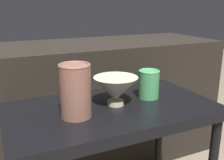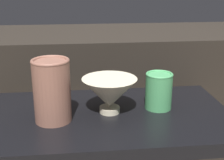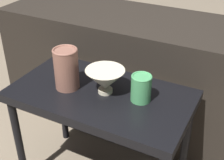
{
  "view_description": "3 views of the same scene",
  "coord_description": "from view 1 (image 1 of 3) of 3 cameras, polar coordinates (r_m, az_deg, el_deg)",
  "views": [
    {
      "loc": [
        -0.38,
        -0.82,
        0.89
      ],
      "look_at": [
        0.01,
        0.02,
        0.62
      ],
      "focal_mm": 42.0,
      "sensor_mm": 36.0,
      "label": 1
    },
    {
      "loc": [
        -0.07,
        -0.86,
        0.92
      ],
      "look_at": [
        0.03,
        0.01,
        0.63
      ],
      "focal_mm": 50.0,
      "sensor_mm": 36.0,
      "label": 2
    },
    {
      "loc": [
        0.56,
        -0.96,
        1.25
      ],
      "look_at": [
        0.05,
        0.01,
        0.59
      ],
      "focal_mm": 50.0,
      "sensor_mm": 36.0,
      "label": 3
    }
  ],
  "objects": [
    {
      "name": "table",
      "position": [
        1.0,
        0.06,
        -9.03
      ],
      "size": [
        0.77,
        0.43,
        0.53
      ],
      "color": "black",
      "rests_on": "ground_plane"
    },
    {
      "name": "vase_textured_left",
      "position": [
        0.87,
        -7.97,
        -2.16
      ],
      "size": [
        0.11,
        0.11,
        0.18
      ],
      "color": "brown",
      "rests_on": "table"
    },
    {
      "name": "couch_backdrop",
      "position": [
        1.49,
        -8.33,
        -5.55
      ],
      "size": [
        1.66,
        0.5,
        0.69
      ],
      "color": "black",
      "rests_on": "ground_plane"
    },
    {
      "name": "vase_colorful_right",
      "position": [
        1.06,
        8.01,
        -0.77
      ],
      "size": [
        0.08,
        0.08,
        0.11
      ],
      "color": "#47995B",
      "rests_on": "table"
    },
    {
      "name": "bowl",
      "position": [
        0.97,
        0.81,
        -2.03
      ],
      "size": [
        0.16,
        0.16,
        0.11
      ],
      "color": "beige",
      "rests_on": "table"
    }
  ]
}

